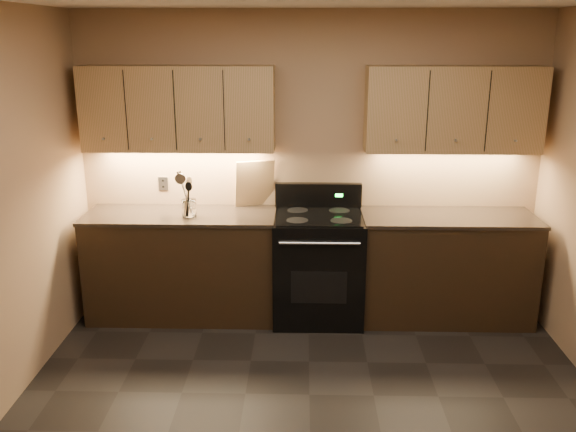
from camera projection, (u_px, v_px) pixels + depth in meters
The scene contains 13 objects.
wall_back at pixel (310, 164), 5.33m from camera, with size 4.00×0.04×2.60m, color #9C775C.
counter_left at pixel (183, 265), 5.31m from camera, with size 1.62×0.62×0.93m.
counter_right at pixel (445, 267), 5.26m from camera, with size 1.46×0.62×0.93m.
stove at pixel (318, 265), 5.26m from camera, with size 0.76×0.68×1.14m.
upper_cab_left at pixel (178, 109), 5.07m from camera, with size 1.60×0.30×0.70m, color tan.
upper_cab_right at pixel (453, 109), 5.02m from camera, with size 1.44×0.30×0.70m, color tan.
outlet_plate at pixel (163, 184), 5.41m from camera, with size 0.09×0.01×0.12m, color #B2B5BA.
utensil_crock at pixel (189, 209), 5.08m from camera, with size 0.13×0.13×0.15m.
cutting_board at pixel (255, 183), 5.33m from camera, with size 0.34×0.02×0.43m, color tan.
wooden_spoon at pixel (185, 197), 5.04m from camera, with size 0.06×0.06×0.32m, color tan, non-canonical shape.
black_spoon at pixel (187, 196), 5.08m from camera, with size 0.06×0.06×0.31m, color black, non-canonical shape.
steel_spatula at pixel (191, 192), 5.04m from camera, with size 0.08×0.08×0.39m, color silver, non-canonical shape.
steel_skimmer at pixel (191, 195), 5.02m from camera, with size 0.09×0.09×0.35m, color silver, non-canonical shape.
Camera 1 is at (-0.05, -3.24, 2.40)m, focal length 38.00 mm.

